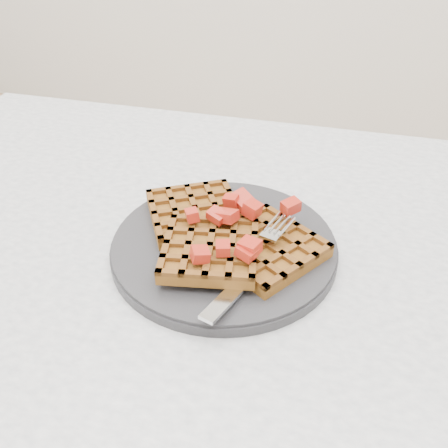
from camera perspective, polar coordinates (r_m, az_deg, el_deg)
name	(u,v)px	position (r m, az deg, el deg)	size (l,w,h in m)	color
table	(270,351)	(0.63, 5.24, -14.25)	(1.20, 0.80, 0.75)	silver
plate	(224,246)	(0.58, 0.00, -2.56)	(0.26, 0.26, 0.02)	#242427
waffles	(223,235)	(0.56, -0.08, -1.27)	(0.24, 0.20, 0.03)	brown
strawberry_pile	(224,214)	(0.55, 0.00, 1.18)	(0.15, 0.15, 0.02)	maroon
fork	(256,265)	(0.53, 3.68, -4.69)	(0.02, 0.18, 0.02)	silver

